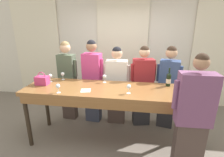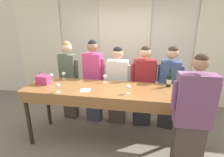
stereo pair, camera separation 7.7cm
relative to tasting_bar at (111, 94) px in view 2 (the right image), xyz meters
The scene contains 22 objects.
ground_plane 0.96m from the tasting_bar, 90.00° to the left, with size 18.00×18.00×0.00m, color #70665B.
wall_back 1.98m from the tasting_bar, 90.00° to the left, with size 12.00×0.06×2.80m.
curtain_panel_left 3.04m from the tasting_bar, 141.88° to the left, with size 1.29×0.03×2.69m.
curtain_panel_center 1.90m from the tasting_bar, 90.00° to the left, with size 1.29×0.03×2.69m.
curtain_panel_right 3.04m from the tasting_bar, 38.12° to the left, with size 1.29×0.03×2.69m.
tasting_bar is the anchor object (origin of this frame).
wine_bottle 1.03m from the tasting_bar, 16.89° to the left, with size 0.08×0.08×0.32m.
handbag 1.26m from the tasting_bar, behind, with size 0.22×0.15×0.23m.
wine_glass_front_left 0.40m from the tasting_bar, 119.07° to the left, with size 0.07×0.07×0.15m.
wine_glass_front_mid 0.87m from the tasting_bar, 160.14° to the right, with size 0.07×0.07×0.15m.
wine_glass_front_right 0.39m from the tasting_bar, 26.33° to the right, with size 0.07×0.07×0.15m.
wine_glass_center_left 1.07m from the tasting_bar, 160.79° to the left, with size 0.07×0.07×0.15m.
wine_glass_center_mid 1.21m from the tasting_bar, behind, with size 0.07×0.07×0.15m.
wine_glass_center_right 1.28m from the tasting_bar, ahead, with size 0.07×0.07×0.15m.
napkin 0.43m from the tasting_bar, 160.87° to the right, with size 0.18×0.18×0.00m.
guest_olive_jacket 1.28m from the tasting_bar, 146.14° to the left, with size 0.47×0.23×1.74m.
guest_pink_top 0.88m from the tasting_bar, 125.50° to the left, with size 0.48×0.29×1.78m.
guest_cream_sweater 0.72m from the tasting_bar, 89.57° to the left, with size 0.54×0.25×1.66m.
guest_striped_shirt 0.90m from the tasting_bar, 52.88° to the left, with size 0.52×0.32×1.68m.
guest_navy_coat 1.26m from the tasting_bar, 34.37° to the left, with size 0.49×0.33×1.69m.
host_pouring 1.29m from the tasting_bar, 26.36° to the right, with size 0.56×0.23×1.78m.
potted_plant 2.51m from the tasting_bar, 39.46° to the left, with size 0.34×0.34×0.65m.
Camera 2 is at (0.50, -2.69, 2.12)m, focal length 28.00 mm.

